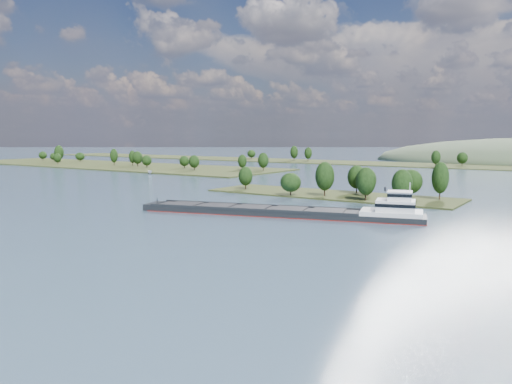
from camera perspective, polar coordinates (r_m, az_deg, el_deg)
The scene contains 6 objects.
ground at distance 148.49m, azimuth -1.71°, elevation -2.70°, with size 1800.00×1800.00×0.00m, color #34475A.
tree_island at distance 195.27m, azimuth 10.19°, elevation 0.61°, with size 100.00×32.36×14.89m.
left_bank at distance 407.62m, azimuth -16.39°, elevation 3.02°, with size 300.00×80.00×16.02m.
back_shoreline at distance 406.84m, azimuth 23.04°, elevation 2.73°, with size 900.00×60.00×14.85m.
cargo_barge at distance 147.67m, azimuth 4.68°, elevation -2.20°, with size 84.84×33.20×11.55m.
motorboat at distance 314.17m, azimuth -12.02°, elevation 2.25°, with size 2.32×6.16×2.38m, color silver.
Camera 1 is at (85.76, 1.13, 23.74)m, focal length 35.00 mm.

